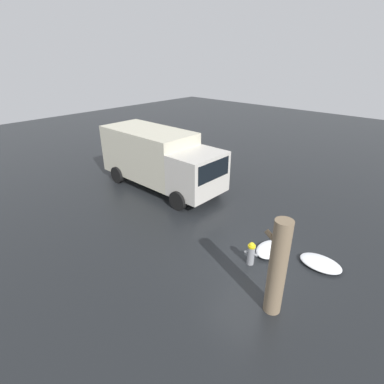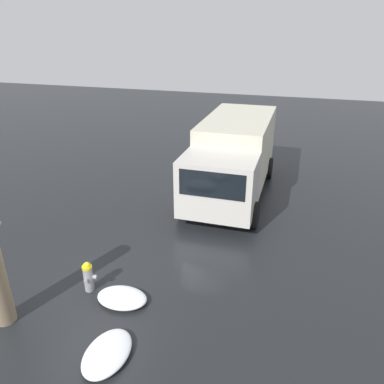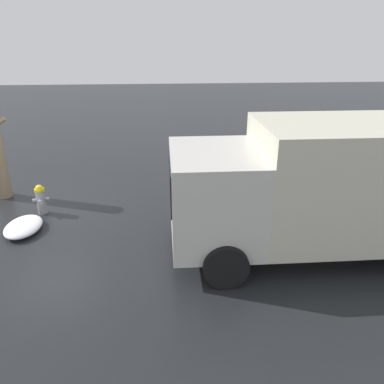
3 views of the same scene
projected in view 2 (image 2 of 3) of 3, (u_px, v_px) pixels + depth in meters
name	position (u px, v px, depth m)	size (l,w,h in m)	color
ground_plane	(90.00, 290.00, 9.72)	(60.00, 60.00, 0.00)	black
fire_hydrant	(88.00, 276.00, 9.54)	(0.45, 0.36, 0.84)	gray
delivery_truck	(234.00, 155.00, 14.67)	(6.96, 2.78, 2.93)	beige
snow_pile_by_hydrant	(107.00, 353.00, 7.72)	(1.37, 0.91, 0.22)	white
snow_pile_curbside	(122.00, 298.00, 9.25)	(0.87, 1.28, 0.25)	white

